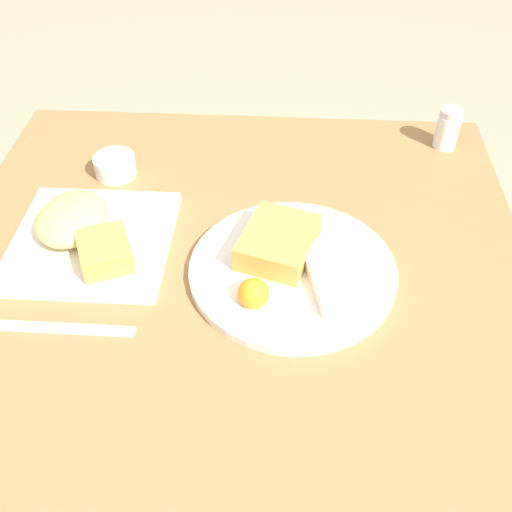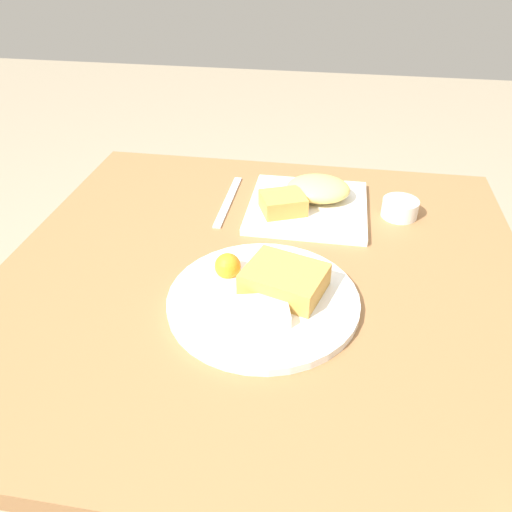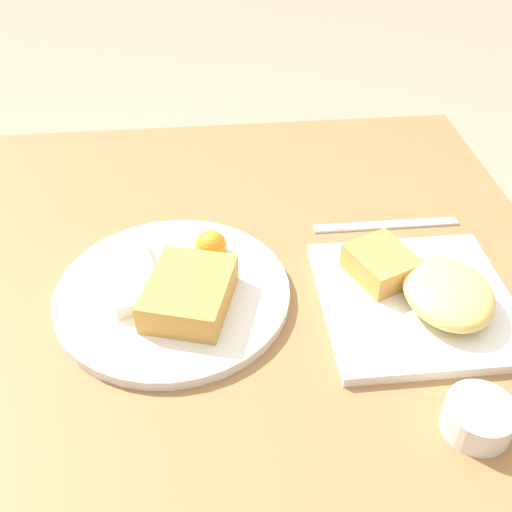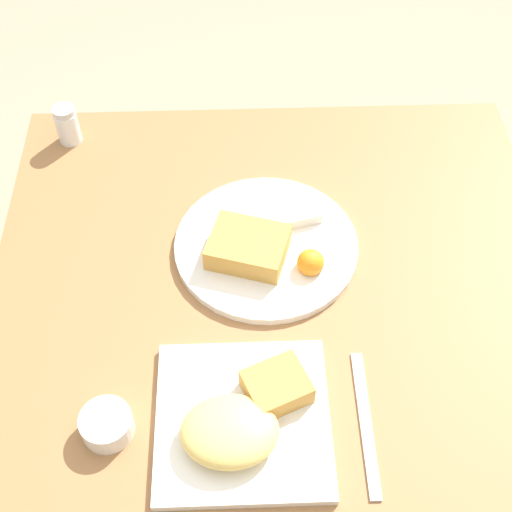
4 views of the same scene
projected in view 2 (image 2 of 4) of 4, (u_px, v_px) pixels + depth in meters
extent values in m
plane|color=gray|center=(260.00, 494.00, 1.28)|extent=(8.00, 8.00, 0.00)
cube|color=olive|center=(263.00, 278.00, 0.88)|extent=(0.92, 0.89, 0.04)
cylinder|color=brown|center=(430.00, 312.00, 1.34)|extent=(0.05, 0.05, 0.68)
cylinder|color=brown|center=(146.00, 282.00, 1.44)|extent=(0.05, 0.05, 0.68)
cube|color=white|center=(308.00, 207.00, 1.03)|extent=(0.24, 0.24, 0.01)
ellipsoid|color=#EFCC6B|center=(318.00, 189.00, 1.04)|extent=(0.13, 0.11, 0.04)
cube|color=gold|center=(283.00, 203.00, 1.00)|extent=(0.11, 0.10, 0.04)
cylinder|color=white|center=(263.00, 300.00, 0.79)|extent=(0.30, 0.30, 0.01)
cube|color=gold|center=(285.00, 280.00, 0.79)|extent=(0.14, 0.13, 0.04)
cube|color=silver|center=(243.00, 312.00, 0.74)|extent=(0.15, 0.09, 0.02)
sphere|color=orange|center=(228.00, 266.00, 0.83)|extent=(0.04, 0.04, 0.04)
cylinder|color=white|center=(400.00, 208.00, 1.01)|extent=(0.07, 0.07, 0.04)
cylinder|color=beige|center=(401.00, 201.00, 1.00)|extent=(0.06, 0.06, 0.00)
cube|color=silver|center=(228.00, 201.00, 1.06)|extent=(0.02, 0.22, 0.00)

